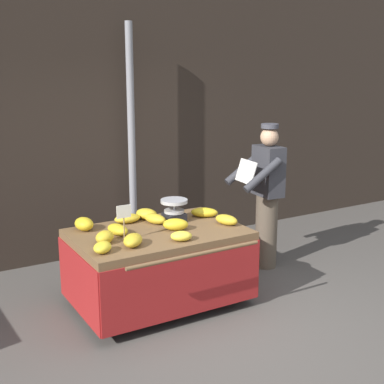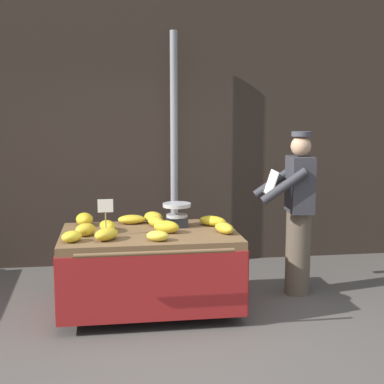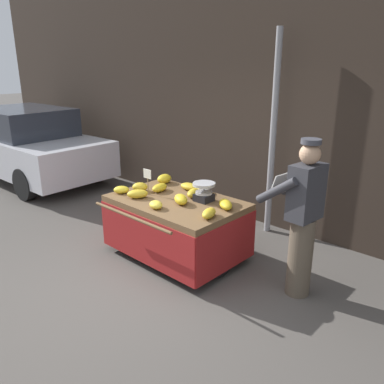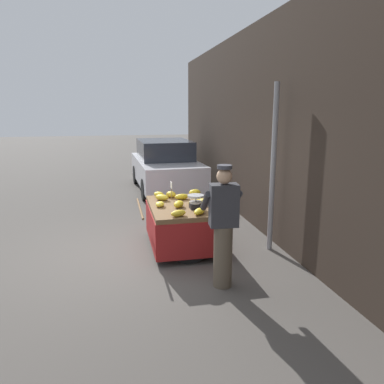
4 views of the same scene
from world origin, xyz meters
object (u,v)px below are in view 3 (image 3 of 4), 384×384
at_px(banana_cart, 176,215).
at_px(banana_bunch_1, 121,190).
at_px(price_sign, 147,176).
at_px(banana_bunch_11, 209,213).
at_px(street_pole, 273,136).
at_px(banana_bunch_2, 202,189).
at_px(banana_bunch_0, 189,187).
at_px(banana_bunch_7, 164,179).
at_px(banana_bunch_4, 140,187).
at_px(banana_bunch_5, 181,199).
at_px(vendor_person, 302,219).
at_px(weighing_scale, 204,192).
at_px(banana_bunch_8, 138,194).
at_px(banana_bunch_10, 160,188).
at_px(banana_bunch_9, 226,204).
at_px(parked_car, 29,145).
at_px(banana_bunch_3, 194,193).
at_px(banana_bunch_6, 156,205).

distance_m(banana_cart, banana_bunch_1, 0.81).
distance_m(price_sign, banana_bunch_11, 1.12).
height_order(street_pole, banana_bunch_2, street_pole).
distance_m(banana_cart, banana_bunch_0, 0.50).
xyz_separation_m(banana_bunch_1, banana_bunch_2, (0.77, 0.72, 0.01)).
bearing_deg(banana_bunch_7, banana_bunch_0, 2.18).
bearing_deg(banana_cart, banana_bunch_4, -171.49).
bearing_deg(banana_bunch_5, vendor_person, 14.48).
height_order(banana_cart, banana_bunch_2, banana_bunch_2).
relative_size(weighing_scale, banana_bunch_11, 1.09).
bearing_deg(banana_bunch_0, banana_bunch_8, -109.91).
distance_m(banana_bunch_2, banana_bunch_7, 0.69).
xyz_separation_m(banana_bunch_7, banana_bunch_10, (0.23, -0.30, -0.01)).
relative_size(street_pole, banana_bunch_0, 10.34).
bearing_deg(banana_bunch_1, street_pole, 58.54).
height_order(price_sign, banana_bunch_7, price_sign).
bearing_deg(banana_bunch_9, street_pole, 99.73).
distance_m(banana_bunch_7, parked_car, 4.26).
bearing_deg(banana_bunch_9, banana_bunch_1, -159.88).
relative_size(banana_bunch_4, banana_bunch_7, 0.87).
distance_m(weighing_scale, banana_bunch_8, 0.85).
xyz_separation_m(weighing_scale, banana_bunch_3, (-0.21, 0.03, -0.07)).
bearing_deg(banana_bunch_11, banana_bunch_4, 176.28).
distance_m(banana_bunch_2, banana_bunch_3, 0.18).
bearing_deg(banana_bunch_4, banana_bunch_7, 93.63).
xyz_separation_m(banana_cart, banana_bunch_9, (0.65, 0.18, 0.26)).
bearing_deg(banana_bunch_1, price_sign, 34.55).
height_order(banana_cart, banana_bunch_10, banana_bunch_10).
distance_m(weighing_scale, banana_bunch_4, 0.93).
height_order(weighing_scale, banana_bunch_6, weighing_scale).
relative_size(street_pole, price_sign, 8.43).
xyz_separation_m(banana_bunch_3, banana_bunch_5, (0.07, -0.30, 0.01)).
height_order(street_pole, banana_bunch_4, street_pole).
distance_m(banana_bunch_0, banana_bunch_7, 0.47).
distance_m(banana_bunch_4, banana_bunch_10, 0.26).
bearing_deg(street_pole, price_sign, -116.87).
xyz_separation_m(banana_bunch_3, banana_bunch_11, (0.61, -0.41, 0.00)).
relative_size(street_pole, banana_bunch_2, 11.66).
distance_m(street_pole, banana_bunch_9, 1.48).
height_order(banana_cart, banana_bunch_1, banana_bunch_1).
bearing_deg(banana_bunch_8, parked_car, 171.25).
bearing_deg(banana_bunch_4, banana_bunch_9, 12.28).
relative_size(banana_bunch_1, banana_bunch_11, 0.78).
bearing_deg(parked_car, banana_bunch_9, -2.30).
bearing_deg(banana_bunch_4, street_pole, 57.83).
distance_m(banana_cart, banana_bunch_8, 0.56).
bearing_deg(banana_bunch_1, banana_bunch_11, 5.78).
relative_size(banana_bunch_9, parked_car, 0.07).
relative_size(price_sign, banana_bunch_0, 1.23).
height_order(banana_bunch_4, vendor_person, vendor_person).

